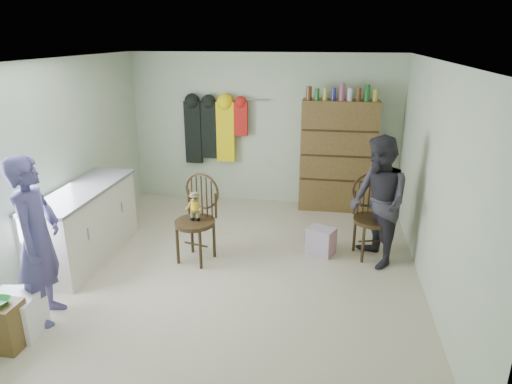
% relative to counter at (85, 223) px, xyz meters
% --- Properties ---
extents(ground_plane, '(5.00, 5.00, 0.00)m').
position_rel_counter_xyz_m(ground_plane, '(1.95, 0.00, -0.47)').
color(ground_plane, beige).
rests_on(ground_plane, ground).
extents(room_walls, '(5.00, 5.00, 5.00)m').
position_rel_counter_xyz_m(room_walls, '(1.95, 0.53, 1.11)').
color(room_walls, beige).
rests_on(room_walls, ground).
extents(counter, '(0.64, 1.86, 0.94)m').
position_rel_counter_xyz_m(counter, '(0.00, 0.00, 0.00)').
color(counter, silver).
rests_on(counter, ground).
extents(stool, '(0.32, 0.28, 0.46)m').
position_rel_counter_xyz_m(stool, '(0.18, -1.84, -0.24)').
color(stool, brown).
rests_on(stool, ground).
extents(plastic_tub, '(0.48, 0.47, 0.41)m').
position_rel_counter_xyz_m(plastic_tub, '(0.15, -1.62, -0.27)').
color(plastic_tub, white).
rests_on(plastic_tub, ground).
extents(chair_front, '(0.61, 0.61, 1.13)m').
position_rel_counter_xyz_m(chair_front, '(1.45, 0.18, 0.15)').
color(chair_front, '#342412').
rests_on(chair_front, ground).
extents(chair_far, '(0.60, 0.60, 1.09)m').
position_rel_counter_xyz_m(chair_far, '(3.63, 0.67, 0.11)').
color(chair_far, '#342412').
rests_on(chair_far, ground).
extents(striped_bag, '(0.41, 0.38, 0.36)m').
position_rel_counter_xyz_m(striped_bag, '(3.01, 0.58, -0.29)').
color(striped_bag, '#E5727D').
rests_on(striped_bag, ground).
extents(person_left, '(0.53, 0.70, 1.73)m').
position_rel_counter_xyz_m(person_left, '(0.29, -1.32, 0.39)').
color(person_left, '#474178').
rests_on(person_left, ground).
extents(person_right, '(0.85, 0.96, 1.64)m').
position_rel_counter_xyz_m(person_right, '(3.68, 0.43, 0.35)').
color(person_right, '#2D2B33').
rests_on(person_right, ground).
extents(dresser, '(1.20, 0.39, 2.07)m').
position_rel_counter_xyz_m(dresser, '(3.20, 2.30, 0.44)').
color(dresser, brown).
rests_on(dresser, ground).
extents(coat_rack, '(1.42, 0.12, 1.09)m').
position_rel_counter_xyz_m(coat_rack, '(1.12, 2.38, 0.78)').
color(coat_rack, '#99999E').
rests_on(coat_rack, ground).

